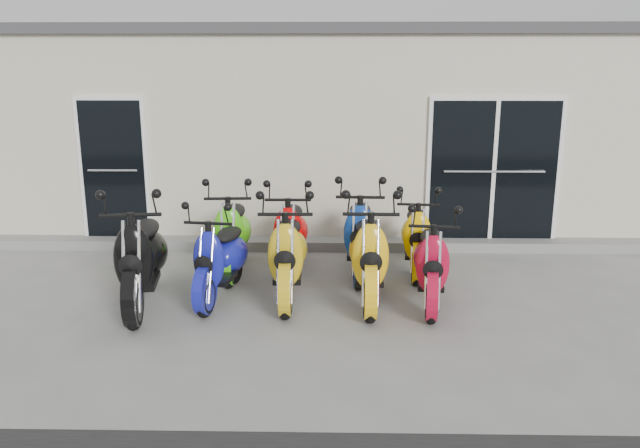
# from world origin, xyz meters

# --- Properties ---
(ground) EXTENTS (80.00, 80.00, 0.00)m
(ground) POSITION_xyz_m (0.00, 0.00, 0.00)
(ground) COLOR gray
(ground) RESTS_ON ground
(building) EXTENTS (14.00, 6.00, 3.20)m
(building) POSITION_xyz_m (0.00, 5.20, 1.60)
(building) COLOR beige
(building) RESTS_ON ground
(roof_cap) EXTENTS (14.20, 6.20, 0.16)m
(roof_cap) POSITION_xyz_m (0.00, 5.20, 3.28)
(roof_cap) COLOR #3F3F42
(roof_cap) RESTS_ON building
(front_step) EXTENTS (14.00, 0.40, 0.15)m
(front_step) POSITION_xyz_m (0.00, 2.02, 0.07)
(front_step) COLOR gray
(front_step) RESTS_ON ground
(door_left) EXTENTS (1.07, 0.08, 2.22)m
(door_left) POSITION_xyz_m (-3.20, 2.17, 1.26)
(door_left) COLOR black
(door_left) RESTS_ON front_step
(door_right) EXTENTS (2.02, 0.08, 2.22)m
(door_right) POSITION_xyz_m (2.60, 2.17, 1.26)
(door_right) COLOR black
(door_right) RESTS_ON front_step
(scooter_front_black) EXTENTS (1.01, 2.10, 1.49)m
(scooter_front_black) POSITION_xyz_m (-2.05, -0.40, 0.75)
(scooter_front_black) COLOR black
(scooter_front_black) RESTS_ON ground
(scooter_front_blue) EXTENTS (0.86, 1.81, 1.28)m
(scooter_front_blue) POSITION_xyz_m (-1.18, -0.14, 0.64)
(scooter_front_blue) COLOR #161B9D
(scooter_front_blue) RESTS_ON ground
(scooter_front_orange_a) EXTENTS (0.75, 1.94, 1.42)m
(scooter_front_orange_a) POSITION_xyz_m (-0.37, -0.11, 0.71)
(scooter_front_orange_a) COLOR gold
(scooter_front_orange_a) RESTS_ON ground
(scooter_front_orange_b) EXTENTS (0.76, 1.97, 1.45)m
(scooter_front_orange_b) POSITION_xyz_m (0.59, -0.17, 0.72)
(scooter_front_orange_b) COLOR yellow
(scooter_front_orange_b) RESTS_ON ground
(scooter_front_red) EXTENTS (0.85, 1.82, 1.29)m
(scooter_front_red) POSITION_xyz_m (1.32, -0.27, 0.65)
(scooter_front_red) COLOR #AF0C2A
(scooter_front_red) RESTS_ON ground
(scooter_back_green) EXTENTS (0.79, 1.91, 1.38)m
(scooter_back_green) POSITION_xyz_m (-1.19, 0.87, 0.69)
(scooter_back_green) COLOR #4ED616
(scooter_back_green) RESTS_ON ground
(scooter_back_red) EXTENTS (0.67, 1.84, 1.36)m
(scooter_back_red) POSITION_xyz_m (-0.40, 0.88, 0.68)
(scooter_back_red) COLOR #DC0305
(scooter_back_red) RESTS_ON ground
(scooter_back_blue) EXTENTS (0.79, 1.96, 1.42)m
(scooter_back_blue) POSITION_xyz_m (0.53, 0.84, 0.71)
(scooter_back_blue) COLOR navy
(scooter_back_blue) RESTS_ON ground
(scooter_back_yellow) EXTENTS (0.80, 1.77, 1.27)m
(scooter_back_yellow) POSITION_xyz_m (1.30, 0.94, 0.63)
(scooter_back_yellow) COLOR #FDC101
(scooter_back_yellow) RESTS_ON ground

